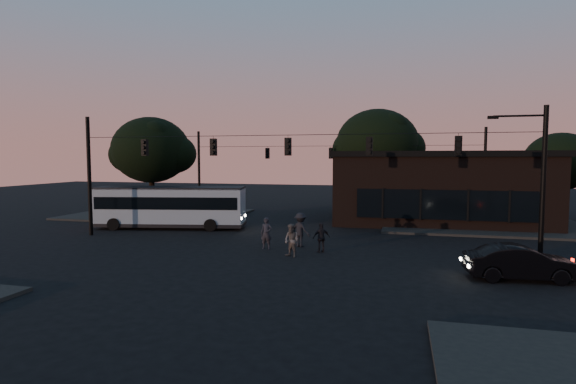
% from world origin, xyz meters
% --- Properties ---
extents(ground, '(120.00, 120.00, 0.00)m').
position_xyz_m(ground, '(0.00, 0.00, 0.00)').
color(ground, black).
rests_on(ground, ground).
extents(sidewalk_far_right, '(14.00, 10.00, 0.15)m').
position_xyz_m(sidewalk_far_right, '(12.00, 14.00, 0.07)').
color(sidewalk_far_right, black).
rests_on(sidewalk_far_right, ground).
extents(sidewalk_far_left, '(14.00, 10.00, 0.15)m').
position_xyz_m(sidewalk_far_left, '(-14.00, 14.00, 0.07)').
color(sidewalk_far_left, black).
rests_on(sidewalk_far_left, ground).
extents(building, '(15.40, 10.41, 5.40)m').
position_xyz_m(building, '(9.00, 15.97, 2.71)').
color(building, black).
rests_on(building, ground).
extents(tree_behind, '(7.60, 7.60, 9.43)m').
position_xyz_m(tree_behind, '(4.00, 22.00, 6.19)').
color(tree_behind, black).
rests_on(tree_behind, ground).
extents(tree_right, '(5.20, 5.20, 6.86)m').
position_xyz_m(tree_right, '(18.00, 18.00, 4.63)').
color(tree_right, black).
rests_on(tree_right, ground).
extents(tree_left, '(6.40, 6.40, 8.30)m').
position_xyz_m(tree_left, '(-14.00, 13.00, 5.57)').
color(tree_left, black).
rests_on(tree_left, ground).
extents(signal_rig_near, '(26.24, 0.30, 7.50)m').
position_xyz_m(signal_rig_near, '(0.00, 4.00, 4.45)').
color(signal_rig_near, black).
rests_on(signal_rig_near, ground).
extents(signal_rig_far, '(26.24, 0.30, 7.50)m').
position_xyz_m(signal_rig_far, '(0.00, 20.00, 4.20)').
color(signal_rig_far, black).
rests_on(signal_rig_far, ground).
extents(bus, '(10.61, 4.27, 2.91)m').
position_xyz_m(bus, '(-9.42, 7.74, 1.63)').
color(bus, gray).
rests_on(bus, ground).
extents(car, '(4.41, 1.94, 1.41)m').
position_xyz_m(car, '(10.94, -0.97, 0.70)').
color(car, black).
rests_on(car, ground).
extents(pedestrian_a, '(0.63, 0.41, 1.71)m').
position_xyz_m(pedestrian_a, '(-0.83, 2.48, 0.86)').
color(pedestrian_a, black).
rests_on(pedestrian_a, ground).
extents(pedestrian_b, '(1.00, 0.93, 1.65)m').
position_xyz_m(pedestrian_b, '(0.95, 0.93, 0.83)').
color(pedestrian_b, '#514C4A').
rests_on(pedestrian_b, ground).
extents(pedestrian_c, '(0.99, 0.78, 1.56)m').
position_xyz_m(pedestrian_c, '(2.21, 2.33, 0.78)').
color(pedestrian_c, black).
rests_on(pedestrian_c, ground).
extents(pedestrian_d, '(1.41, 1.19, 1.89)m').
position_xyz_m(pedestrian_d, '(0.83, 3.58, 0.95)').
color(pedestrian_d, black).
rests_on(pedestrian_d, ground).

